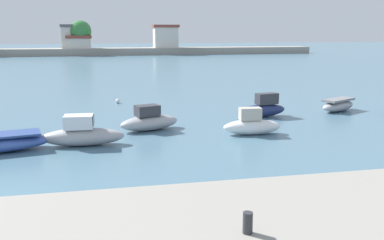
% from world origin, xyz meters
% --- Properties ---
extents(mooring_bollard, '(0.23, 0.23, 0.50)m').
position_xyz_m(mooring_bollard, '(8.01, -6.82, 2.20)').
color(mooring_bollard, '#2D2D33').
rests_on(mooring_bollard, seawall_embankment).
extents(moored_boat_2, '(5.37, 2.90, 0.96)m').
position_xyz_m(moored_boat_2, '(-0.44, 9.00, 0.46)').
color(moored_boat_2, '#3856A8').
rests_on(moored_boat_2, ground).
extents(moored_boat_3, '(4.72, 1.70, 1.76)m').
position_xyz_m(moored_boat_3, '(3.83, 9.34, 0.65)').
color(moored_boat_3, '#9E9EA3').
rests_on(moored_boat_3, ground).
extents(moored_boat_4, '(4.30, 2.76, 1.66)m').
position_xyz_m(moored_boat_4, '(7.98, 12.44, 0.61)').
color(moored_boat_4, '#9E9EA3').
rests_on(moored_boat_4, ground).
extents(moored_boat_5, '(3.71, 1.47, 1.70)m').
position_xyz_m(moored_boat_5, '(14.13, 9.90, 0.61)').
color(moored_boat_5, white).
rests_on(moored_boat_5, ground).
extents(moored_boat_6, '(4.09, 1.86, 1.78)m').
position_xyz_m(moored_boat_6, '(16.89, 15.08, 0.66)').
color(moored_boat_6, navy).
rests_on(moored_boat_6, ground).
extents(moored_boat_7, '(3.96, 2.99, 1.02)m').
position_xyz_m(moored_boat_7, '(23.69, 16.07, 0.48)').
color(moored_boat_7, '#9E9EA3').
rests_on(moored_boat_7, ground).
extents(mooring_buoy_1, '(0.40, 0.40, 0.40)m').
position_xyz_m(mooring_buoy_1, '(6.45, 23.70, 0.20)').
color(mooring_buoy_1, white).
rests_on(mooring_buoy_1, ground).
extents(distant_shoreline, '(125.40, 7.79, 8.86)m').
position_xyz_m(distant_shoreline, '(0.29, 102.04, 2.18)').
color(distant_shoreline, gray).
rests_on(distant_shoreline, ground).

